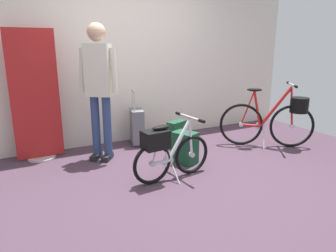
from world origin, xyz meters
TOP-DOWN VIEW (x-y plane):
  - ground_plane at (0.00, 0.00)m, footprint 6.15×6.15m
  - back_wall at (0.00, 1.74)m, footprint 6.15×0.10m
  - floor_banner_stand at (-1.40, 1.45)m, footprint 0.60×0.36m
  - folding_bike_foreground at (-0.22, 0.03)m, footprint 1.01×0.53m
  - display_bike_left at (1.77, 0.33)m, footprint 1.14×0.87m
  - visitor_near_wall at (-0.66, 1.06)m, footprint 0.43×0.39m
  - rolling_suitcase at (-0.00, 1.42)m, footprint 0.27×0.39m
  - backpack_on_floor at (0.24, 0.39)m, footprint 0.32×0.36m
  - handbag_on_floor at (0.49, 1.05)m, footprint 0.34×0.27m

SIDE VIEW (x-z plane):
  - ground_plane at x=0.00m, z-range 0.00..0.00m
  - handbag_on_floor at x=0.49m, z-range 0.00..0.38m
  - backpack_on_floor at x=0.24m, z-range 0.00..0.41m
  - rolling_suitcase at x=0.00m, z-range -0.13..0.70m
  - folding_bike_foreground at x=-0.22m, z-range 0.00..0.72m
  - display_bike_left at x=1.77m, z-range -0.04..0.92m
  - floor_banner_stand at x=-1.40m, z-range -0.09..1.61m
  - visitor_near_wall at x=-0.66m, z-range 0.14..1.90m
  - back_wall at x=0.00m, z-range 0.00..2.67m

